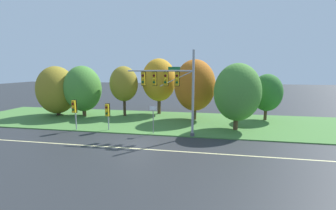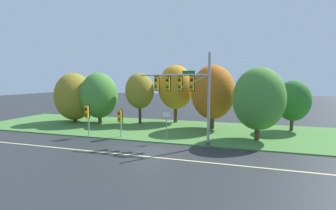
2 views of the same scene
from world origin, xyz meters
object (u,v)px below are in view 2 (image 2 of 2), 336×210
at_px(route_sign_post, 166,123).
at_px(tree_tall_centre, 213,92).
at_px(pedestrian_signal_further_along, 87,114).
at_px(tree_furthest_back, 293,101).
at_px(pedestrian_signal_near_kerb, 120,117).
at_px(tree_right_far, 258,99).
at_px(traffic_signal_mast, 186,90).
at_px(tree_left_of_mast, 99,95).
at_px(tree_behind_signpost, 140,91).
at_px(tree_mid_verge, 176,87).
at_px(tree_nearest_road, 74,97).

height_order(route_sign_post, tree_tall_centre, tree_tall_centre).
height_order(pedestrian_signal_further_along, tree_furthest_back, tree_furthest_back).
relative_size(pedestrian_signal_near_kerb, tree_right_far, 0.41).
distance_m(traffic_signal_mast, tree_left_of_mast, 14.39).
height_order(pedestrian_signal_further_along, tree_left_of_mast, tree_left_of_mast).
bearing_deg(traffic_signal_mast, tree_left_of_mast, 152.97).
bearing_deg(tree_furthest_back, route_sign_post, -146.60).
distance_m(pedestrian_signal_further_along, tree_left_of_mast, 7.31).
bearing_deg(tree_left_of_mast, pedestrian_signal_further_along, -66.45).
relative_size(pedestrian_signal_near_kerb, tree_left_of_mast, 0.42).
bearing_deg(route_sign_post, traffic_signal_mast, -9.45).
xyz_separation_m(pedestrian_signal_near_kerb, tree_right_far, (12.84, 2.55, 1.91)).
xyz_separation_m(tree_left_of_mast, tree_behind_signpost, (5.21, 1.15, 0.61)).
bearing_deg(route_sign_post, tree_tall_centre, 62.07).
bearing_deg(pedestrian_signal_further_along, tree_mid_verge, 55.92).
bearing_deg(tree_mid_verge, route_sign_post, -80.99).
height_order(route_sign_post, tree_mid_verge, tree_mid_verge).
distance_m(route_sign_post, tree_nearest_road, 15.99).
distance_m(pedestrian_signal_near_kerb, tree_right_far, 13.23).
bearing_deg(route_sign_post, pedestrian_signal_further_along, -177.42).
distance_m(traffic_signal_mast, tree_furthest_back, 13.30).
bearing_deg(traffic_signal_mast, route_sign_post, 170.55).
bearing_deg(tree_left_of_mast, route_sign_post, -29.57).
xyz_separation_m(pedestrian_signal_further_along, tree_right_far, (16.12, 3.13, 1.60)).
xyz_separation_m(tree_behind_signpost, tree_mid_verge, (4.26, 2.02, 0.43)).
height_order(traffic_signal_mast, tree_tall_centre, traffic_signal_mast).
bearing_deg(tree_right_far, tree_nearest_road, 171.71).
xyz_separation_m(tree_tall_centre, tree_right_far, (4.49, -3.92, -0.36)).
distance_m(tree_nearest_road, tree_furthest_back, 26.88).
bearing_deg(route_sign_post, pedestrian_signal_near_kerb, 177.45).
bearing_deg(tree_left_of_mast, tree_furthest_back, 4.40).
distance_m(tree_mid_verge, tree_tall_centre, 5.73).
height_order(tree_nearest_road, tree_mid_verge, tree_mid_verge).
relative_size(tree_left_of_mast, tree_tall_centre, 0.90).
height_order(pedestrian_signal_further_along, tree_tall_centre, tree_tall_centre).
xyz_separation_m(traffic_signal_mast, tree_mid_verge, (-3.31, 9.69, -0.11)).
xyz_separation_m(pedestrian_signal_further_along, route_sign_post, (8.09, 0.36, -0.57)).
relative_size(tree_nearest_road, tree_left_of_mast, 0.99).
bearing_deg(tree_mid_verge, pedestrian_signal_near_kerb, -109.87).
bearing_deg(pedestrian_signal_near_kerb, traffic_signal_mast, -4.46).
height_order(tree_tall_centre, tree_right_far, tree_tall_centre).
xyz_separation_m(tree_left_of_mast, tree_right_far, (18.99, -3.45, 0.24)).
bearing_deg(tree_behind_signpost, pedestrian_signal_near_kerb, -82.47).
relative_size(pedestrian_signal_further_along, route_sign_post, 1.15).
bearing_deg(tree_furthest_back, tree_mid_verge, 174.15).
relative_size(tree_mid_verge, tree_furthest_back, 1.35).
xyz_separation_m(tree_left_of_mast, tree_tall_centre, (14.50, 0.47, 0.59)).
xyz_separation_m(tree_nearest_road, tree_behind_signpost, (8.94, 1.29, 0.83)).
height_order(traffic_signal_mast, pedestrian_signal_further_along, traffic_signal_mast).
bearing_deg(pedestrian_signal_further_along, tree_furthest_back, 22.47).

